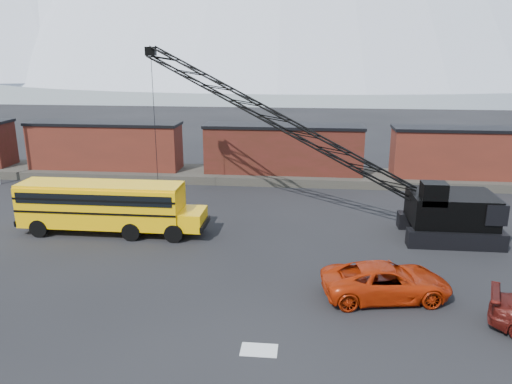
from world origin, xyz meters
TOP-DOWN VIEW (x-y plane):
  - ground at (0.00, 0.00)m, footprint 160.00×160.00m
  - gravel_berm at (0.00, 22.00)m, footprint 120.00×5.00m
  - boxcar_west_near at (-16.00, 22.00)m, footprint 13.70×3.10m
  - boxcar_mid at (0.00, 22.00)m, footprint 13.70×3.10m
  - boxcar_east_near at (16.00, 22.00)m, footprint 13.70×3.10m
  - snow_patch at (0.50, -4.00)m, footprint 1.40×0.90m
  - school_bus at (-10.09, 7.66)m, footprint 11.65×2.65m
  - red_pickup at (5.86, 0.83)m, footprint 6.22×3.65m
  - crawler_crane at (0.42, 11.51)m, footprint 22.78×7.57m

SIDE VIEW (x-z plane):
  - ground at x=0.00m, z-range 0.00..0.00m
  - snow_patch at x=0.50m, z-range 0.00..0.02m
  - gravel_berm at x=0.00m, z-range 0.00..0.70m
  - red_pickup at x=5.86m, z-range 0.00..1.62m
  - school_bus at x=-10.09m, z-range 0.20..3.39m
  - boxcar_west_near at x=-16.00m, z-range 0.68..4.85m
  - boxcar_mid at x=0.00m, z-range 0.68..4.85m
  - boxcar_east_near at x=16.00m, z-range 0.68..4.85m
  - crawler_crane at x=0.42m, z-range 0.80..12.23m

